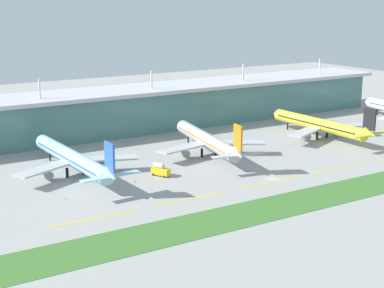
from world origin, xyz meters
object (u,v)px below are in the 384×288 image
airliner_far_middle (320,125)px  safety_cone_right_wingtip (135,181)px  airliner_near_middle (73,158)px  airliner_center (208,141)px  safety_cone_nose_front (135,180)px  safety_cone_left_wingtip (66,198)px  fuel_truck (160,170)px

airliner_far_middle → safety_cone_right_wingtip: (-105.23, -16.07, -6.10)m
airliner_near_middle → airliner_center: 58.31m
airliner_center → safety_cone_nose_front: bearing=-158.6°
safety_cone_right_wingtip → airliner_near_middle: bearing=127.8°
safety_cone_left_wingtip → safety_cone_right_wingtip: bearing=8.9°
airliner_near_middle → safety_cone_right_wingtip: airliner_near_middle is taller
airliner_near_middle → safety_cone_right_wingtip: (15.63, -20.12, -6.11)m
fuel_truck → safety_cone_nose_front: (-11.04, -1.09, -1.91)m
safety_cone_nose_front → safety_cone_right_wingtip: (-0.53, -1.15, 0.00)m
safety_cone_left_wingtip → safety_cone_nose_front: same height
airliner_far_middle → fuel_truck: (-93.67, -13.82, -4.19)m
safety_cone_right_wingtip → safety_cone_nose_front: bearing=65.3°
airliner_far_middle → safety_cone_nose_front: (-104.70, -14.92, -6.10)m
airliner_far_middle → safety_cone_left_wingtip: (-132.75, -20.40, -6.10)m
airliner_far_middle → safety_cone_right_wingtip: size_ratio=95.57×
airliner_far_middle → safety_cone_left_wingtip: 134.45m
airliner_center → safety_cone_right_wingtip: size_ratio=95.62×
airliner_far_middle → safety_cone_nose_front: size_ratio=95.57×
airliner_far_middle → fuel_truck: airliner_far_middle is taller
fuel_truck → airliner_center: bearing=26.3°
airliner_near_middle → fuel_truck: bearing=-33.3°
airliner_near_middle → fuel_truck: (27.20, -17.88, -4.19)m
airliner_center → fuel_truck: size_ratio=8.82×
safety_cone_nose_front → airliner_center: bearing=21.4°
airliner_center → safety_cone_left_wingtip: size_ratio=95.62×
airliner_far_middle → fuel_truck: bearing=-171.6°
airliner_near_middle → safety_cone_left_wingtip: airliner_near_middle is taller
airliner_near_middle → airliner_far_middle: (120.86, -4.05, -0.00)m
airliner_center → airliner_far_middle: (62.60, -1.55, -0.00)m
airliner_far_middle → fuel_truck: size_ratio=8.82×
safety_cone_left_wingtip → airliner_center: bearing=17.4°
airliner_near_middle → airliner_center: same height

